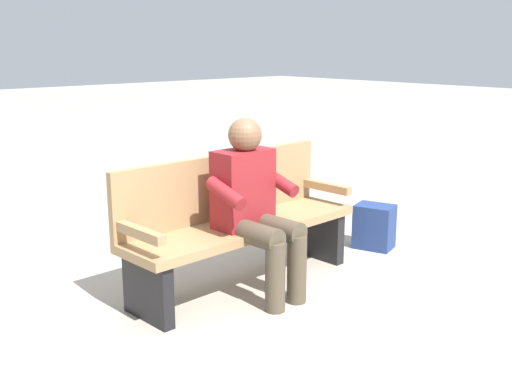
{
  "coord_description": "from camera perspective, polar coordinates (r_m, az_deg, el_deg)",
  "views": [
    {
      "loc": [
        2.66,
        3.06,
        1.65
      ],
      "look_at": [
        0.03,
        0.15,
        0.7
      ],
      "focal_mm": 43.39,
      "sensor_mm": 36.0,
      "label": 1
    }
  ],
  "objects": [
    {
      "name": "ground_plane",
      "position": [
        4.38,
        -1.08,
        -8.54
      ],
      "size": [
        40.0,
        40.0,
        0.0
      ],
      "primitive_type": "plane",
      "color": "#A89E8E"
    },
    {
      "name": "backpack",
      "position": [
        5.18,
        10.87,
        -3.15
      ],
      "size": [
        0.34,
        0.36,
        0.36
      ],
      "rotation": [
        0.0,
        0.0,
        1.89
      ],
      "color": "navy",
      "rests_on": "ground"
    },
    {
      "name": "person_seated",
      "position": [
        4.03,
        -0.12,
        -1.08
      ],
      "size": [
        0.58,
        0.58,
        1.18
      ],
      "rotation": [
        0.0,
        0.0,
        0.03
      ],
      "color": "maroon",
      "rests_on": "ground"
    },
    {
      "name": "bench_near",
      "position": [
        4.28,
        -1.75,
        -2.57
      ],
      "size": [
        1.81,
        0.54,
        0.9
      ],
      "rotation": [
        0.0,
        0.0,
        0.03
      ],
      "color": "#9E7A51",
      "rests_on": "ground"
    }
  ]
}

